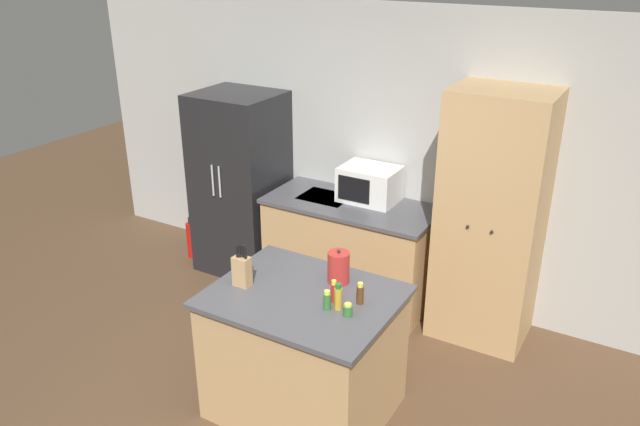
{
  "coord_description": "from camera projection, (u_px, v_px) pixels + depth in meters",
  "views": [
    {
      "loc": [
        1.81,
        -2.55,
        3.04
      ],
      "look_at": [
        -0.48,
        1.4,
        1.05
      ],
      "focal_mm": 35.0,
      "sensor_mm": 36.0,
      "label": 1
    }
  ],
  "objects": [
    {
      "name": "spice_bottle_pale_salt",
      "position": [
        334.0,
        292.0,
        3.96
      ],
      "size": [
        0.04,
        0.04,
        0.15
      ],
      "color": "#B2281E",
      "rests_on": "kitchen_island"
    },
    {
      "name": "spice_bottle_short_red",
      "position": [
        360.0,
        294.0,
        3.94
      ],
      "size": [
        0.05,
        0.05,
        0.15
      ],
      "color": "#563319",
      "rests_on": "kitchen_island"
    },
    {
      "name": "fire_extinguisher",
      "position": [
        192.0,
        239.0,
        6.48
      ],
      "size": [
        0.1,
        0.1,
        0.45
      ],
      "color": "red",
      "rests_on": "ground_plane"
    },
    {
      "name": "pantry_cabinet",
      "position": [
        491.0,
        219.0,
        4.9
      ],
      "size": [
        0.76,
        0.63,
        2.07
      ],
      "color": "tan",
      "rests_on": "ground_plane"
    },
    {
      "name": "spice_bottle_tall_dark",
      "position": [
        327.0,
        301.0,
        3.88
      ],
      "size": [
        0.05,
        0.05,
        0.13
      ],
      "color": "#337033",
      "rests_on": "kitchen_island"
    },
    {
      "name": "wall_back",
      "position": [
        422.0,
        161.0,
        5.4
      ],
      "size": [
        7.2,
        0.06,
        2.6
      ],
      "color": "#B2B2AD",
      "rests_on": "ground_plane"
    },
    {
      "name": "back_counter",
      "position": [
        350.0,
        250.0,
        5.66
      ],
      "size": [
        1.53,
        0.72,
        0.94
      ],
      "color": "tan",
      "rests_on": "ground_plane"
    },
    {
      "name": "kettle",
      "position": [
        339.0,
        267.0,
        4.18
      ],
      "size": [
        0.15,
        0.15,
        0.24
      ],
      "color": "#B72D28",
      "rests_on": "kitchen_island"
    },
    {
      "name": "spice_bottle_amber_oil",
      "position": [
        338.0,
        297.0,
        3.88
      ],
      "size": [
        0.05,
        0.05,
        0.18
      ],
      "color": "gold",
      "rests_on": "kitchen_island"
    },
    {
      "name": "kitchen_island",
      "position": [
        304.0,
        353.0,
        4.25
      ],
      "size": [
        1.21,
        0.97,
        0.93
      ],
      "color": "tan",
      "rests_on": "ground_plane"
    },
    {
      "name": "spice_bottle_green_herb",
      "position": [
        348.0,
        310.0,
        3.82
      ],
      "size": [
        0.06,
        0.06,
        0.08
      ],
      "color": "#337033",
      "rests_on": "kitchen_island"
    },
    {
      "name": "knife_block",
      "position": [
        242.0,
        270.0,
        4.13
      ],
      "size": [
        0.11,
        0.08,
        0.3
      ],
      "color": "tan",
      "rests_on": "kitchen_island"
    },
    {
      "name": "microwave",
      "position": [
        370.0,
        184.0,
        5.47
      ],
      "size": [
        0.5,
        0.38,
        0.31
      ],
      "color": "white",
      "rests_on": "back_counter"
    },
    {
      "name": "refrigerator",
      "position": [
        241.0,
        184.0,
        6.04
      ],
      "size": [
        0.78,
        0.72,
        1.77
      ],
      "color": "black",
      "rests_on": "ground_plane"
    }
  ]
}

